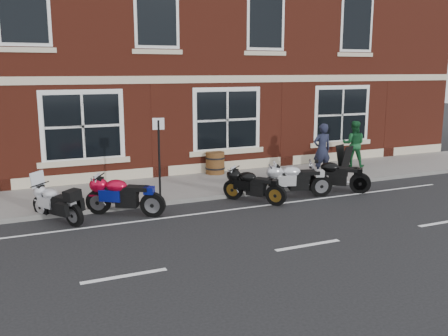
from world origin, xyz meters
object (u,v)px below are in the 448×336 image
at_px(pedestrian_right, 354,144).
at_px(moto_sport_red, 124,194).
at_px(a_board_sign, 344,157).
at_px(moto_touring_silver, 56,202).
at_px(pedestrian_left, 322,150).
at_px(moto_naked_black, 335,175).
at_px(moto_sport_silver, 295,179).
at_px(barrel_planter, 215,163).
at_px(moto_sport_black, 253,185).
at_px(parking_sign, 159,153).

bearing_deg(pedestrian_right, moto_sport_red, 52.96).
bearing_deg(a_board_sign, moto_touring_silver, 167.96).
xyz_separation_m(moto_touring_silver, pedestrian_left, (8.91, 1.42, 0.52)).
bearing_deg(moto_sport_red, moto_naked_black, -57.08).
distance_m(moto_touring_silver, moto_sport_red, 1.66).
distance_m(moto_sport_silver, moto_naked_black, 1.49).
relative_size(pedestrian_right, a_board_sign, 1.94).
relative_size(moto_sport_red, pedestrian_right, 1.06).
distance_m(pedestrian_left, barrel_planter, 3.73).
height_order(moto_sport_red, barrel_planter, moto_sport_red).
height_order(moto_sport_black, pedestrian_right, pedestrian_right).
xyz_separation_m(moto_touring_silver, parking_sign, (2.87, 0.64, 0.95)).
xyz_separation_m(moto_touring_silver, moto_sport_red, (1.65, -0.16, 0.05)).
relative_size(moto_sport_black, pedestrian_right, 0.95).
xyz_separation_m(pedestrian_right, parking_sign, (-8.06, -1.61, 0.46)).
distance_m(pedestrian_left, pedestrian_right, 2.18).
xyz_separation_m(moto_sport_black, moto_naked_black, (2.87, 0.07, 0.03)).
bearing_deg(moto_naked_black, pedestrian_right, -8.07).
xyz_separation_m(moto_sport_red, moto_sport_silver, (5.05, -0.23, 0.00)).
height_order(moto_touring_silver, pedestrian_right, pedestrian_right).
height_order(moto_sport_silver, pedestrian_right, pedestrian_right).
xyz_separation_m(moto_naked_black, pedestrian_left, (0.72, 1.73, 0.48)).
height_order(moto_sport_red, pedestrian_left, pedestrian_left).
height_order(moto_touring_silver, moto_sport_black, moto_touring_silver).
bearing_deg(moto_naked_black, moto_sport_black, 130.19).
bearing_deg(a_board_sign, pedestrian_right, 2.49).
bearing_deg(parking_sign, moto_sport_red, -134.92).
xyz_separation_m(pedestrian_left, parking_sign, (-6.04, -0.78, 0.43)).
distance_m(moto_sport_red, parking_sign, 1.71).
relative_size(a_board_sign, barrel_planter, 1.17).
relative_size(pedestrian_right, parking_sign, 0.75).
bearing_deg(moto_naked_black, moto_sport_red, 127.55).
distance_m(moto_sport_red, moto_sport_silver, 5.05).
bearing_deg(parking_sign, moto_sport_black, -10.74).
distance_m(moto_touring_silver, pedestrian_right, 11.17).
xyz_separation_m(moto_touring_silver, moto_sport_silver, (6.70, -0.40, 0.06)).
xyz_separation_m(barrel_planter, parking_sign, (-2.80, -2.56, 0.95)).
bearing_deg(pedestrian_right, pedestrian_left, 60.75).
bearing_deg(a_board_sign, pedestrian_left, 178.21).
height_order(moto_touring_silver, moto_sport_red, moto_touring_silver).
relative_size(moto_naked_black, pedestrian_left, 0.95).
relative_size(pedestrian_left, barrel_planter, 2.36).
distance_m(moto_sport_black, pedestrian_right, 6.21).
distance_m(a_board_sign, barrel_planter, 4.77).
height_order(moto_sport_red, moto_sport_black, moto_sport_red).
bearing_deg(moto_naked_black, moto_touring_silver, 126.68).
distance_m(moto_sport_silver, pedestrian_right, 5.00).
height_order(moto_sport_red, pedestrian_right, pedestrian_right).
relative_size(barrel_planter, parking_sign, 0.33).
distance_m(moto_sport_silver, barrel_planter, 3.74).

